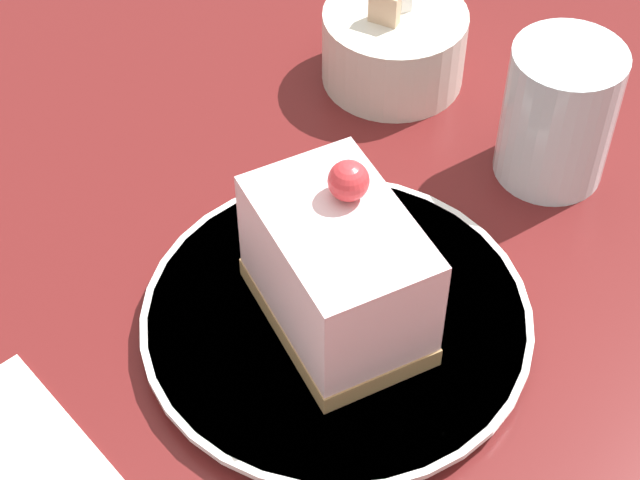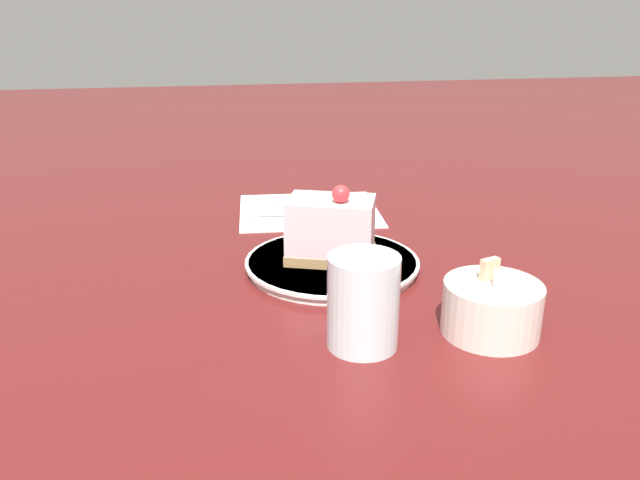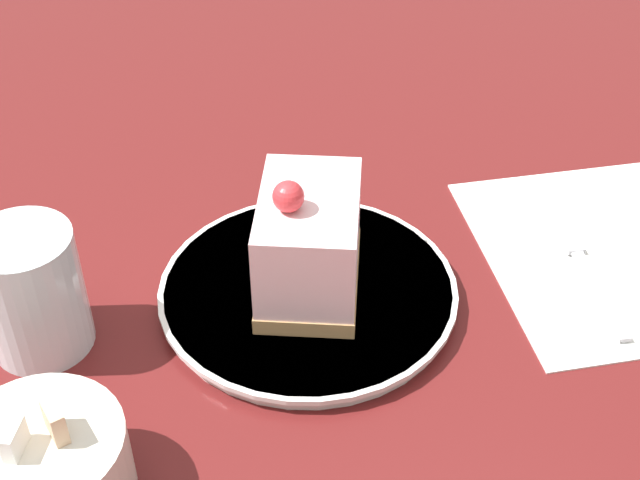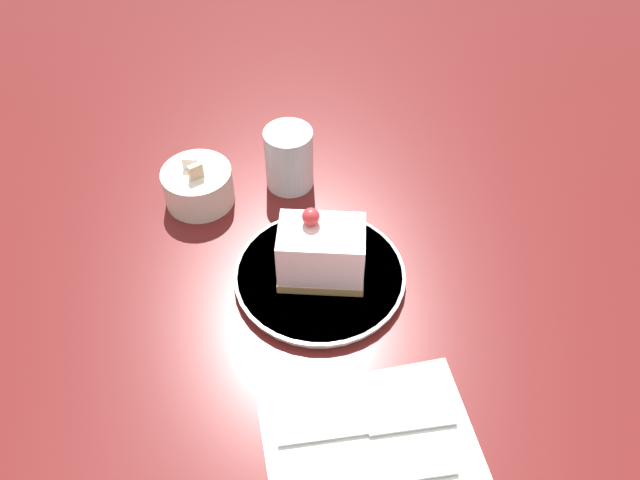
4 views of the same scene
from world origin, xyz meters
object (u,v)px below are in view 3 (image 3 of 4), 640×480
cake_slice (309,243)px  sugar_bowl (45,468)px  knife (569,238)px  drinking_glass (32,292)px  plate (308,292)px

cake_slice → sugar_bowl: 0.23m
knife → drinking_glass: size_ratio=2.07×
knife → drinking_glass: bearing=8.0°
plate → knife: plate is taller
cake_slice → knife: size_ratio=0.65×
knife → plate: bearing=10.3°
knife → drinking_glass: drinking_glass is taller
cake_slice → knife: (-0.22, -0.01, -0.05)m
knife → drinking_glass: (0.41, -0.00, 0.04)m
cake_slice → drinking_glass: bearing=17.2°
plate → knife: size_ratio=1.14×
plate → knife: bearing=-177.9°
sugar_bowl → drinking_glass: (-0.00, -0.13, 0.02)m
sugar_bowl → drinking_glass: 0.13m
drinking_glass → sugar_bowl: bearing=89.8°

